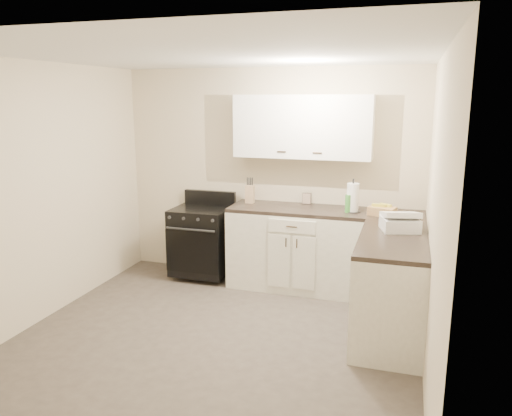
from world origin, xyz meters
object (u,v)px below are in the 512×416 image
(paper_towel, at_px, (353,198))
(wicker_basket, at_px, (382,211))
(stove, at_px, (202,241))
(knife_block, at_px, (250,194))
(countertop_grill, at_px, (400,224))

(paper_towel, distance_m, wicker_basket, 0.35)
(paper_towel, relative_size, wicker_basket, 1.17)
(stove, height_order, knife_block, knife_block)
(stove, height_order, wicker_basket, wicker_basket)
(paper_towel, distance_m, countertop_grill, 0.84)
(knife_block, xyz_separation_m, wicker_basket, (1.53, -0.19, -0.06))
(wicker_basket, distance_m, countertop_grill, 0.62)
(wicker_basket, xyz_separation_m, countertop_grill, (0.19, -0.58, 0.02))
(paper_towel, bearing_deg, knife_block, 174.35)
(stove, bearing_deg, wicker_basket, -1.71)
(knife_block, relative_size, wicker_basket, 0.79)
(stove, distance_m, wicker_basket, 2.18)
(paper_towel, height_order, countertop_grill, paper_towel)
(wicker_basket, bearing_deg, countertop_grill, -71.68)
(stove, bearing_deg, knife_block, 12.41)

